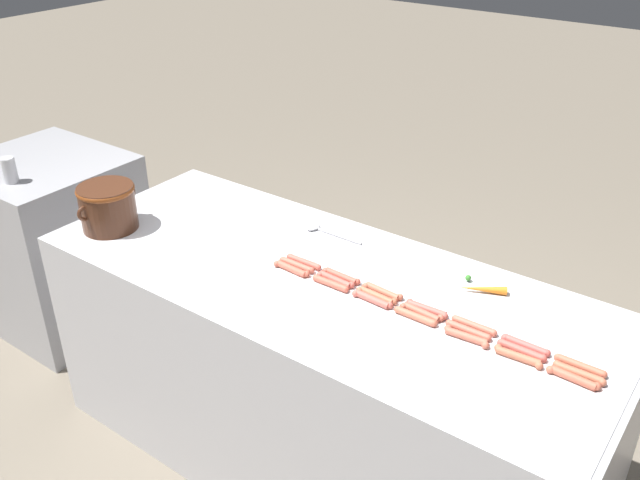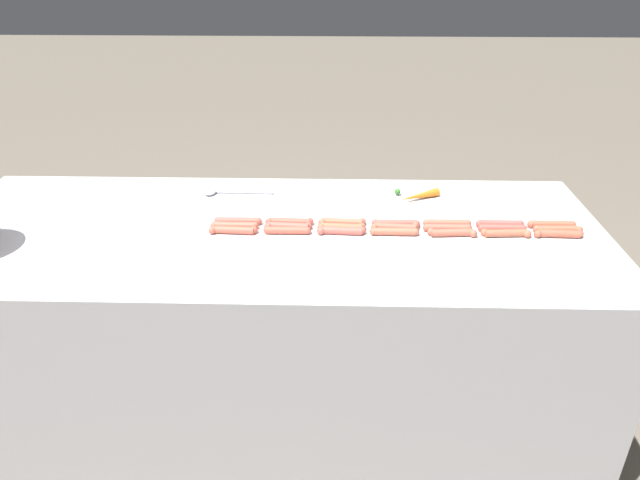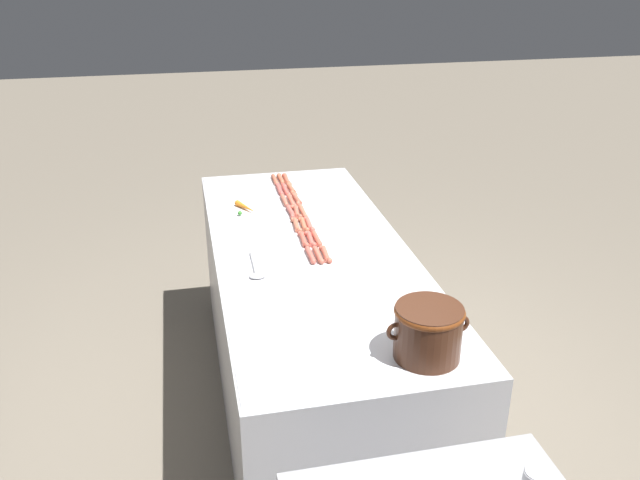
{
  "view_description": "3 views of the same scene",
  "coord_description": "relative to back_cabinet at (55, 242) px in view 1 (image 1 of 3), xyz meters",
  "views": [
    {
      "loc": [
        -1.77,
        -1.27,
        2.28
      ],
      "look_at": [
        0.08,
        0.07,
        1.02
      ],
      "focal_mm": 38.39,
      "sensor_mm": 36.0,
      "label": 1
    },
    {
      "loc": [
        -1.75,
        -0.22,
        1.81
      ],
      "look_at": [
        -0.1,
        -0.18,
        0.93
      ],
      "focal_mm": 32.81,
      "sensor_mm": 36.0,
      "label": 2
    },
    {
      "loc": [
        0.55,
        2.73,
        2.23
      ],
      "look_at": [
        -0.0,
        0.18,
        1.04
      ],
      "focal_mm": 36.87,
      "sensor_mm": 36.0,
      "label": 3
    }
  ],
  "objects": [
    {
      "name": "ground_plane",
      "position": [
        -0.01,
        -1.8,
        -0.47
      ],
      "size": [
        20.0,
        20.0,
        0.0
      ],
      "primitive_type": "plane",
      "color": "#756B5B"
    },
    {
      "name": "griddle_counter",
      "position": [
        -0.01,
        -1.8,
        -0.01
      ],
      "size": [
        0.9,
        2.27,
        0.92
      ],
      "color": "#BCBCC1",
      "rests_on": "ground_plane"
    },
    {
      "name": "back_cabinet",
      "position": [
        0.0,
        0.0,
        0.0
      ],
      "size": [
        0.74,
        0.77,
        0.95
      ],
      "primitive_type": "cube",
      "color": "#A0A0A4",
      "rests_on": "ground_plane"
    },
    {
      "name": "hot_dog_0",
      "position": [
        -0.05,
        -2.75,
        0.46
      ],
      "size": [
        0.03,
        0.16,
        0.03
      ],
      "color": "#C76148",
      "rests_on": "griddle_counter"
    },
    {
      "name": "hot_dog_1",
      "position": [
        -0.05,
        -2.58,
        0.46
      ],
      "size": [
        0.03,
        0.16,
        0.03
      ],
      "color": "#C36649",
      "rests_on": "griddle_counter"
    },
    {
      "name": "hot_dog_2",
      "position": [
        -0.06,
        -2.41,
        0.46
      ],
      "size": [
        0.04,
        0.16,
        0.03
      ],
      "color": "#C4634C",
      "rests_on": "griddle_counter"
    },
    {
      "name": "hot_dog_3",
      "position": [
        -0.05,
        -2.22,
        0.46
      ],
      "size": [
        0.03,
        0.16,
        0.03
      ],
      "color": "#CB674D",
      "rests_on": "griddle_counter"
    },
    {
      "name": "hot_dog_4",
      "position": [
        -0.05,
        -2.05,
        0.46
      ],
      "size": [
        0.03,
        0.16,
        0.03
      ],
      "color": "#C95F51",
      "rests_on": "griddle_counter"
    },
    {
      "name": "hot_dog_5",
      "position": [
        -0.05,
        -1.86,
        0.46
      ],
      "size": [
        0.03,
        0.16,
        0.03
      ],
      "color": "#CD5D48",
      "rests_on": "griddle_counter"
    },
    {
      "name": "hot_dog_6",
      "position": [
        -0.06,
        -1.69,
        0.46
      ],
      "size": [
        0.03,
        0.16,
        0.03
      ],
      "color": "#C95F4A",
      "rests_on": "griddle_counter"
    },
    {
      "name": "hot_dog_7",
      "position": [
        -0.02,
        -2.76,
        0.46
      ],
      "size": [
        0.03,
        0.16,
        0.03
      ],
      "color": "#C1674A",
      "rests_on": "griddle_counter"
    },
    {
      "name": "hot_dog_8",
      "position": [
        -0.02,
        -2.58,
        0.46
      ],
      "size": [
        0.03,
        0.16,
        0.03
      ],
      "color": "#CE594E",
      "rests_on": "griddle_counter"
    },
    {
      "name": "hot_dog_9",
      "position": [
        -0.02,
        -2.4,
        0.46
      ],
      "size": [
        0.03,
        0.16,
        0.03
      ],
      "color": "#CE634F",
      "rests_on": "griddle_counter"
    },
    {
      "name": "hot_dog_10",
      "position": [
        -0.02,
        -2.22,
        0.46
      ],
      "size": [
        0.04,
        0.16,
        0.03
      ],
      "color": "#C1614C",
      "rests_on": "griddle_counter"
    },
    {
      "name": "hot_dog_11",
      "position": [
        -0.02,
        -2.05,
        0.46
      ],
      "size": [
        0.03,
        0.16,
        0.03
      ],
      "color": "#C06749",
      "rests_on": "griddle_counter"
    },
    {
      "name": "hot_dog_12",
      "position": [
        -0.02,
        -1.87,
        0.46
      ],
      "size": [
        0.03,
        0.16,
        0.03
      ],
      "color": "#C85D4F",
      "rests_on": "griddle_counter"
    },
    {
      "name": "hot_dog_13",
      "position": [
        -0.02,
        -1.69,
        0.46
      ],
      "size": [
        0.03,
        0.16,
        0.03
      ],
      "color": "#BF634F",
      "rests_on": "griddle_counter"
    },
    {
      "name": "hot_dog_14",
      "position": [
        0.01,
        -2.75,
        0.46
      ],
      "size": [
        0.03,
        0.16,
        0.03
      ],
      "color": "#C76349",
      "rests_on": "griddle_counter"
    },
    {
      "name": "hot_dog_15",
      "position": [
        0.01,
        -2.58,
        0.46
      ],
      "size": [
        0.03,
        0.16,
        0.03
      ],
      "color": "#C85951",
      "rests_on": "griddle_counter"
    },
    {
      "name": "hot_dog_16",
      "position": [
        0.01,
        -2.4,
        0.46
      ],
      "size": [
        0.03,
        0.16,
        0.03
      ],
      "color": "#C46650",
      "rests_on": "griddle_counter"
    },
    {
      "name": "hot_dog_17",
      "position": [
        0.01,
        -2.23,
        0.46
      ],
      "size": [
        0.03,
        0.16,
        0.03
      ],
      "color": "#C05B50",
      "rests_on": "griddle_counter"
    },
    {
      "name": "hot_dog_18",
      "position": [
        0.01,
        -2.05,
        0.46
      ],
      "size": [
        0.04,
        0.16,
        0.03
      ],
      "color": "#CA684D",
      "rests_on": "griddle_counter"
    },
    {
      "name": "hot_dog_19",
      "position": [
        0.01,
        -1.87,
        0.46
      ],
      "size": [
        0.03,
        0.16,
        0.03
      ],
      "color": "#C85947",
      "rests_on": "griddle_counter"
    },
    {
      "name": "hot_dog_20",
      "position": [
        0.01,
        -1.69,
        0.46
      ],
      "size": [
        0.03,
        0.16,
        0.03
      ],
      "color": "#C75C4D",
      "rests_on": "griddle_counter"
    },
    {
      "name": "bean_pot",
      "position": [
        -0.22,
        -0.85,
        0.56
      ],
      "size": [
        0.3,
        0.24,
        0.19
      ],
      "color": "#472616",
      "rests_on": "griddle_counter"
    },
    {
      "name": "serving_spoon",
      "position": [
        0.27,
        -1.59,
        0.46
      ],
      "size": [
        0.07,
        0.27,
        0.02
      ],
      "color": "#B7B7BC",
      "rests_on": "griddle_counter"
    },
    {
      "name": "carrot",
      "position": [
        0.24,
        -2.33,
        0.47
      ],
      "size": [
        0.11,
        0.17,
        0.03
      ],
      "color": "orange",
      "rests_on": "griddle_counter"
    },
    {
      "name": "soda_can",
      "position": [
        -0.23,
        -0.13,
        0.54
      ],
      "size": [
        0.07,
        0.07,
        0.12
      ],
      "color": "#BCBCC1",
      "rests_on": "back_cabinet"
    }
  ]
}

